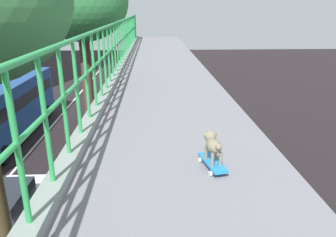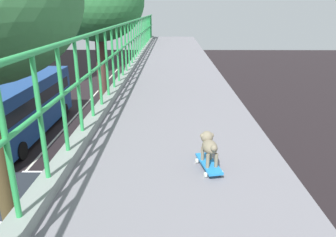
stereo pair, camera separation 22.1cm
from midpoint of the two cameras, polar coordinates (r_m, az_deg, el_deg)
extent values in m
cylinder|color=green|center=(2.44, -27.62, -5.24)|extent=(0.04, 0.04, 1.14)
cylinder|color=green|center=(2.95, -23.03, -0.56)|extent=(0.04, 0.04, 1.14)
cylinder|color=green|center=(3.48, -19.84, 2.71)|extent=(0.04, 0.04, 1.14)
cylinder|color=green|center=(4.04, -17.50, 5.10)|extent=(0.04, 0.04, 1.14)
cylinder|color=green|center=(4.60, -15.71, 6.90)|extent=(0.04, 0.04, 1.14)
cylinder|color=green|center=(5.17, -14.31, 8.30)|extent=(0.04, 0.04, 1.14)
cylinder|color=green|center=(5.74, -13.18, 9.42)|extent=(0.04, 0.04, 1.14)
cylinder|color=green|center=(6.32, -12.25, 10.33)|extent=(0.04, 0.04, 1.14)
cylinder|color=green|center=(6.90, -11.47, 11.09)|extent=(0.04, 0.04, 1.14)
cylinder|color=green|center=(7.49, -10.81, 11.73)|extent=(0.04, 0.04, 1.14)
cylinder|color=green|center=(8.07, -10.24, 12.27)|extent=(0.04, 0.04, 1.14)
cylinder|color=green|center=(8.66, -9.75, 12.74)|extent=(0.04, 0.04, 1.14)
cylinder|color=green|center=(9.24, -9.32, 13.15)|extent=(0.04, 0.04, 1.14)
cylinder|color=green|center=(9.83, -8.94, 13.51)|extent=(0.04, 0.04, 1.14)
cylinder|color=green|center=(10.42, -8.60, 13.83)|extent=(0.04, 0.04, 1.14)
cylinder|color=green|center=(11.01, -8.30, 14.11)|extent=(0.04, 0.04, 1.14)
cylinder|color=green|center=(11.60, -8.02, 14.37)|extent=(0.04, 0.04, 1.14)
cylinder|color=green|center=(12.19, -7.78, 14.60)|extent=(0.04, 0.04, 1.14)
cylinder|color=green|center=(12.78, -7.55, 14.81)|extent=(0.04, 0.04, 1.14)
cylinder|color=green|center=(13.37, -7.35, 15.00)|extent=(0.04, 0.04, 1.14)
cylinder|color=green|center=(13.96, -7.16, 15.17)|extent=(0.04, 0.04, 1.14)
cylinder|color=green|center=(14.55, -6.98, 15.33)|extent=(0.04, 0.04, 1.14)
cylinder|color=green|center=(15.14, -6.82, 15.48)|extent=(0.04, 0.04, 1.14)
cylinder|color=green|center=(15.74, -6.68, 15.61)|extent=(0.04, 0.04, 1.14)
cylinder|color=green|center=(16.33, -6.54, 15.74)|extent=(0.04, 0.04, 1.14)
cylinder|color=green|center=(16.92, -6.41, 15.86)|extent=(0.04, 0.04, 1.14)
cylinder|color=green|center=(17.51, -6.29, 15.97)|extent=(0.04, 0.04, 1.14)
cylinder|color=green|center=(18.10, -6.18, 16.07)|extent=(0.04, 0.04, 1.14)
cube|color=white|center=(13.29, -26.85, -14.55)|extent=(1.78, 4.07, 0.70)
cube|color=#1E232B|center=(12.73, -27.83, -12.77)|extent=(1.47, 2.16, 0.61)
cylinder|color=black|center=(14.06, -21.47, -12.86)|extent=(0.24, 0.66, 0.66)
cylinder|color=black|center=(14.69, -27.91, -12.40)|extent=(0.24, 0.66, 0.66)
cube|color=navy|center=(20.83, -27.58, 1.21)|extent=(2.37, 11.14, 3.13)
cube|color=black|center=(20.69, -27.81, 2.65)|extent=(2.39, 10.25, 0.70)
cylinder|color=black|center=(24.25, -21.01, 1.04)|extent=(0.28, 0.96, 0.96)
cylinder|color=black|center=(25.06, -25.93, 0.93)|extent=(0.28, 0.96, 0.96)
cylinder|color=black|center=(18.20, -27.52, -5.77)|extent=(0.28, 0.96, 0.96)
cylinder|color=#4F332D|center=(17.65, -14.40, 4.73)|extent=(0.54, 0.54, 6.54)
ellipsoid|color=#337E42|center=(17.15, -15.71, 19.60)|extent=(4.65, 4.65, 3.95)
cube|color=#2281D1|center=(3.40, 6.08, -7.81)|extent=(0.25, 0.51, 0.02)
cylinder|color=white|center=(3.58, 6.46, -7.09)|extent=(0.03, 0.06, 0.05)
cylinder|color=white|center=(3.52, 3.87, -7.42)|extent=(0.03, 0.06, 0.05)
cylinder|color=white|center=(3.32, 8.41, -9.39)|extent=(0.03, 0.06, 0.05)
cylinder|color=white|center=(3.26, 5.62, -9.80)|extent=(0.03, 0.06, 0.05)
cylinder|color=#7E735D|center=(3.44, 6.36, -5.94)|extent=(0.04, 0.04, 0.15)
cylinder|color=#7E735D|center=(3.41, 4.95, -6.11)|extent=(0.04, 0.04, 0.15)
cylinder|color=#7E735D|center=(3.29, 7.44, -7.19)|extent=(0.04, 0.04, 0.15)
cylinder|color=#7E735D|center=(3.26, 5.98, -7.38)|extent=(0.04, 0.04, 0.15)
ellipsoid|color=#7E735D|center=(3.30, 6.24, -4.87)|extent=(0.19, 0.26, 0.13)
sphere|color=#7E735D|center=(3.36, 5.69, -3.16)|extent=(0.13, 0.13, 0.13)
ellipsoid|color=#866664|center=(3.42, 5.36, -2.96)|extent=(0.06, 0.07, 0.04)
sphere|color=#7E735D|center=(3.37, 6.47, -2.83)|extent=(0.05, 0.05, 0.05)
sphere|color=#7E735D|center=(3.34, 4.92, -2.99)|extent=(0.05, 0.05, 0.05)
sphere|color=#7E735D|center=(3.18, 7.05, -5.06)|extent=(0.07, 0.07, 0.07)
camera|label=1|loc=(0.11, -91.61, -0.56)|focal=34.17mm
camera|label=2|loc=(0.11, 88.39, 0.56)|focal=34.17mm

